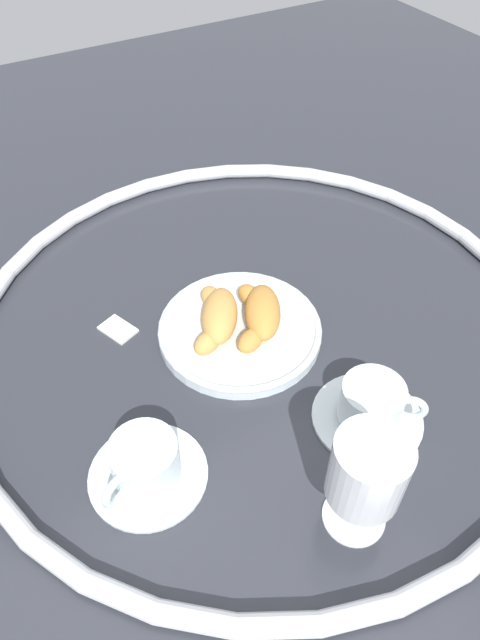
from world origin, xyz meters
TOP-DOWN VIEW (x-y plane):
  - ground_plane at (0.00, 0.00)m, footprint 2.20×2.20m
  - table_chrome_rim at (0.00, 0.00)m, footprint 0.81×0.81m
  - pastry_plate at (-0.00, 0.03)m, footprint 0.23×0.23m
  - croissant_large at (-0.01, 0.01)m, footprint 0.12×0.10m
  - croissant_small at (0.01, 0.06)m, footprint 0.12×0.11m
  - coffee_cup_near at (-0.20, -0.04)m, footprint 0.14×0.14m
  - coffee_cup_far at (-0.14, 0.23)m, footprint 0.14×0.14m
  - juice_glass_left at (-0.29, 0.05)m, footprint 0.08×0.08m
  - sugar_packet at (0.09, 0.17)m, footprint 0.06×0.05m

SIDE VIEW (x-z plane):
  - ground_plane at x=0.00m, z-range 0.00..0.00m
  - sugar_packet at x=0.09m, z-range 0.00..0.01m
  - pastry_plate at x=0.00m, z-range 0.00..0.02m
  - table_chrome_rim at x=0.00m, z-range 0.00..0.02m
  - coffee_cup_near at x=-0.20m, z-range 0.00..0.06m
  - coffee_cup_far at x=-0.14m, z-range 0.00..0.06m
  - croissant_large at x=-0.01m, z-range 0.02..0.06m
  - croissant_small at x=0.01m, z-range 0.02..0.06m
  - juice_glass_left at x=-0.29m, z-range 0.02..0.16m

